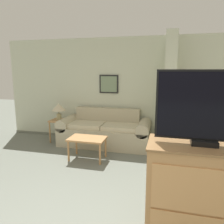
{
  "coord_description": "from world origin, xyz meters",
  "views": [
    {
      "loc": [
        0.86,
        -1.5,
        1.81
      ],
      "look_at": [
        -0.11,
        2.31,
        1.05
      ],
      "focal_mm": 35.0,
      "sensor_mm": 36.0,
      "label": 1
    }
  ],
  "objects_px": {
    "couch": "(105,132)",
    "table_lamp": "(59,108)",
    "tv": "(207,108)",
    "backpack": "(213,128)",
    "tv_dresser": "(199,197)",
    "coffee_table": "(87,141)"
  },
  "relations": [
    {
      "from": "couch",
      "to": "table_lamp",
      "type": "relative_size",
      "value": 5.23
    },
    {
      "from": "couch",
      "to": "table_lamp",
      "type": "xyz_separation_m",
      "value": [
        -1.2,
        -0.01,
        0.54
      ]
    },
    {
      "from": "couch",
      "to": "tv",
      "type": "xyz_separation_m",
      "value": [
        1.8,
        -2.79,
        1.13
      ]
    },
    {
      "from": "table_lamp",
      "to": "backpack",
      "type": "xyz_separation_m",
      "value": [
        3.52,
        -0.51,
        -0.15
      ]
    },
    {
      "from": "tv_dresser",
      "to": "tv",
      "type": "height_order",
      "value": "tv"
    },
    {
      "from": "couch",
      "to": "tv_dresser",
      "type": "height_order",
      "value": "tv_dresser"
    },
    {
      "from": "coffee_table",
      "to": "tv",
      "type": "bearing_deg",
      "value": -44.3
    },
    {
      "from": "couch",
      "to": "tv",
      "type": "relative_size",
      "value": 2.36
    },
    {
      "from": "tv",
      "to": "tv_dresser",
      "type": "bearing_deg",
      "value": -90.0
    },
    {
      "from": "coffee_table",
      "to": "table_lamp",
      "type": "height_order",
      "value": "table_lamp"
    },
    {
      "from": "tv_dresser",
      "to": "couch",
      "type": "bearing_deg",
      "value": 122.85
    },
    {
      "from": "tv_dresser",
      "to": "backpack",
      "type": "distance_m",
      "value": 2.33
    },
    {
      "from": "couch",
      "to": "tv",
      "type": "height_order",
      "value": "tv"
    },
    {
      "from": "coffee_table",
      "to": "backpack",
      "type": "xyz_separation_m",
      "value": [
        2.41,
        0.41,
        0.33
      ]
    },
    {
      "from": "backpack",
      "to": "couch",
      "type": "bearing_deg",
      "value": 167.25
    },
    {
      "from": "coffee_table",
      "to": "tv_dresser",
      "type": "xyz_separation_m",
      "value": [
        1.9,
        -1.85,
        0.15
      ]
    },
    {
      "from": "tv",
      "to": "table_lamp",
      "type": "bearing_deg",
      "value": 137.24
    },
    {
      "from": "coffee_table",
      "to": "backpack",
      "type": "relative_size",
      "value": 1.79
    },
    {
      "from": "tv",
      "to": "backpack",
      "type": "distance_m",
      "value": 2.44
    },
    {
      "from": "coffee_table",
      "to": "tv",
      "type": "relative_size",
      "value": 0.79
    },
    {
      "from": "coffee_table",
      "to": "tv_dresser",
      "type": "height_order",
      "value": "tv_dresser"
    },
    {
      "from": "tv_dresser",
      "to": "backpack",
      "type": "relative_size",
      "value": 2.67
    }
  ]
}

